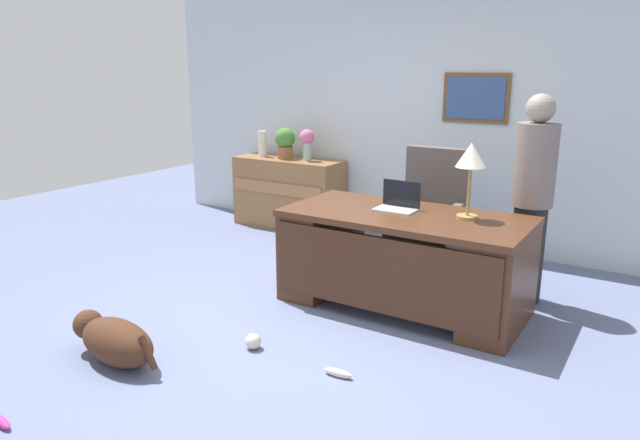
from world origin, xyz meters
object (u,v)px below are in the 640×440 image
at_px(vase_empty, 263,144).
at_px(dog_toy_ball, 253,341).
at_px(vase_with_flowers, 307,141).
at_px(laptop, 398,203).
at_px(dog_toy_bone, 338,373).
at_px(credenza, 289,193).
at_px(armchair, 430,219).
at_px(person_standing, 532,198).
at_px(desk_lamp, 471,160).
at_px(desk, 402,257).
at_px(potted_plant, 285,142).
at_px(dog_lying, 114,340).
at_px(dog_toy_plush, 1,421).

height_order(vase_empty, dog_toy_ball, vase_empty).
distance_m(vase_with_flowers, vase_empty, 0.65).
height_order(laptop, vase_empty, vase_empty).
relative_size(laptop, dog_toy_bone, 1.67).
relative_size(credenza, armchair, 1.15).
bearing_deg(vase_empty, vase_with_flowers, 0.00).
xyz_separation_m(armchair, person_standing, (0.94, -0.24, 0.36)).
bearing_deg(desk_lamp, vase_with_flowers, 149.46).
height_order(desk, person_standing, person_standing).
bearing_deg(laptop, potted_plant, 146.21).
relative_size(armchair, vase_with_flowers, 3.22).
bearing_deg(dog_lying, dog_toy_ball, 43.70).
xyz_separation_m(person_standing, desk_lamp, (-0.34, -0.54, 0.35)).
bearing_deg(dog_toy_plush, person_standing, 59.33).
bearing_deg(credenza, armchair, -16.83).
height_order(armchair, laptop, armchair).
relative_size(desk, dog_lying, 2.35).
height_order(desk, vase_empty, vase_empty).
height_order(person_standing, dog_toy_bone, person_standing).
relative_size(laptop, vase_with_flowers, 0.89).
bearing_deg(dog_toy_bone, armchair, 97.25).
bearing_deg(person_standing, desk_lamp, -122.47).
distance_m(person_standing, potted_plant, 3.13).
relative_size(desk, credenza, 1.42).
bearing_deg(credenza, desk, -35.11).
bearing_deg(desk, armchair, 98.91).
xyz_separation_m(potted_plant, dog_toy_ball, (1.66, -2.72, -0.97)).
height_order(desk, desk_lamp, desk_lamp).
distance_m(person_standing, dog_toy_plush, 3.91).
bearing_deg(dog_lying, desk, 56.37).
relative_size(armchair, dog_toy_plush, 5.81).
height_order(desk_lamp, dog_toy_bone, desk_lamp).
bearing_deg(potted_plant, vase_empty, 180.00).
relative_size(potted_plant, dog_toy_bone, 1.88).
relative_size(desk, potted_plant, 5.22).
bearing_deg(credenza, laptop, -34.32).
bearing_deg(dog_lying, vase_with_flowers, 101.77).
distance_m(person_standing, dog_lying, 3.28).
bearing_deg(desk_lamp, vase_empty, 155.13).
relative_size(potted_plant, dog_toy_plush, 1.81).
xyz_separation_m(desk, laptop, (-0.10, 0.11, 0.41)).
distance_m(laptop, dog_toy_ball, 1.58).
bearing_deg(potted_plant, vase_with_flowers, 0.00).
height_order(vase_empty, dog_toy_bone, vase_empty).
distance_m(person_standing, vase_empty, 3.45).
bearing_deg(person_standing, vase_with_flowers, 162.52).
bearing_deg(desk, dog_lying, -123.63).
xyz_separation_m(vase_with_flowers, potted_plant, (-0.31, 0.00, -0.03)).
bearing_deg(dog_lying, potted_plant, 106.75).
distance_m(credenza, armchair, 2.12).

